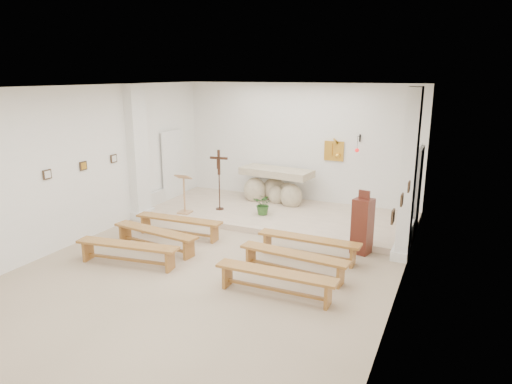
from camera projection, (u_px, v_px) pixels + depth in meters
The scene contains 29 objects.
ground at pixel (215, 265), 9.17m from camera, with size 7.00×10.00×0.00m, color #C1A88B.
wall_left at pixel (76, 166), 10.12m from camera, with size 0.02×10.00×3.50m, color white.
wall_right at pixel (402, 201), 7.33m from camera, with size 0.02×10.00×3.50m, color white.
wall_back at pixel (299, 145), 13.12m from camera, with size 7.00×0.02×3.50m, color white.
ceiling at pixel (210, 88), 8.29m from camera, with size 7.00×10.00×0.02m, color silver.
sanctuary_platform at pixel (279, 215), 12.23m from camera, with size 6.98×3.00×0.15m, color beige.
pilaster_left at pixel (138, 153), 11.84m from camera, with size 0.26×0.55×3.50m, color white.
pilaster_right at pixel (409, 176), 9.14m from camera, with size 0.26×0.55×3.50m, color white.
gold_wall_relief at pixel (334, 151), 12.70m from camera, with size 0.55×0.04×0.55m, color gold.
sanctuary_lamp at pixel (357, 148), 12.16m from camera, with size 0.11×0.36×0.44m.
station_frame_left_front at pixel (47, 174), 9.42m from camera, with size 0.03×0.20×0.20m, color #392819.
station_frame_left_mid at pixel (83, 166), 10.30m from camera, with size 0.03×0.20×0.20m, color #392819.
station_frame_left_rear at pixel (114, 159), 11.18m from camera, with size 0.03×0.20×0.20m, color #392819.
station_frame_right_front at pixel (393, 216), 6.64m from camera, with size 0.03×0.20×0.20m, color #392819.
station_frame_right_mid at pixel (402, 200), 7.52m from camera, with size 0.03×0.20×0.20m, color #392819.
station_frame_right_rear at pixel (409, 187), 8.40m from camera, with size 0.03×0.20×0.20m, color #392819.
radiator_left at pixel (155, 201), 12.85m from camera, with size 0.10×0.85×0.52m, color silver.
radiator_right at pixel (410, 235), 10.10m from camera, with size 0.10×0.85×0.52m, color silver.
altar at pixel (275, 188), 13.10m from camera, with size 2.15×1.05×1.07m.
lectern at pixel (184, 193), 11.98m from camera, with size 0.42×0.37×1.09m.
crucifix_stand at pixel (219, 175), 12.21m from camera, with size 0.50×0.22×1.64m.
potted_plant at pixel (264, 204), 11.90m from camera, with size 0.51×0.44×0.57m, color #2E5A24.
donation_pedestal at pixel (362, 226), 9.67m from camera, with size 0.45×0.45×1.39m.
bench_left_front at pixel (179, 223), 10.72m from camera, with size 2.18×0.44×0.46m.
bench_right_front at pixel (309, 243), 9.44m from camera, with size 2.17×0.39×0.46m.
bench_left_second at pixel (155, 235), 9.91m from camera, with size 2.19×0.61×0.46m.
bench_right_second at pixel (294, 259), 8.63m from camera, with size 2.18×0.52×0.46m.
bench_left_third at pixel (127, 249), 9.10m from camera, with size 2.19×0.64×0.46m.
bench_right_third at pixel (275, 278), 7.83m from camera, with size 2.16×0.36×0.46m.
Camera 1 is at (4.27, -7.40, 3.73)m, focal length 32.00 mm.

